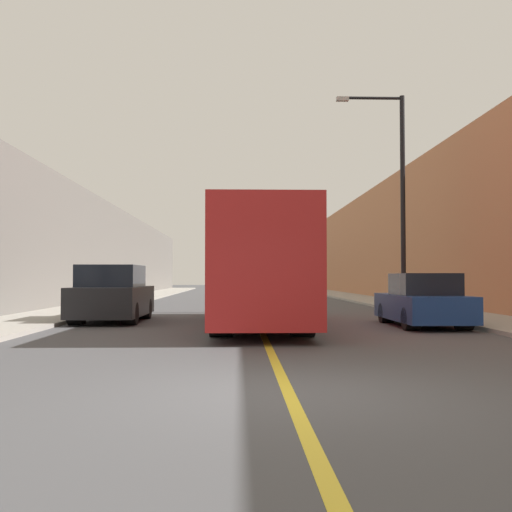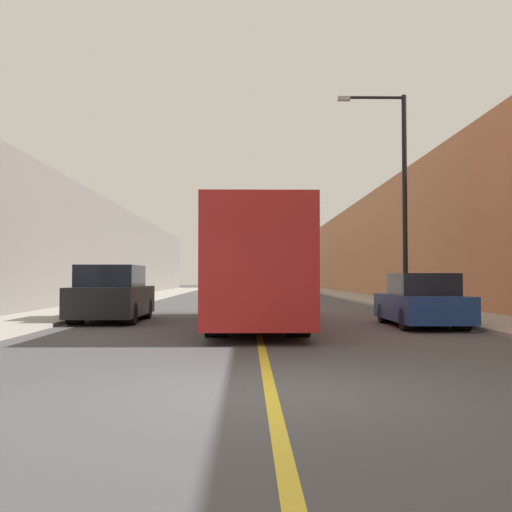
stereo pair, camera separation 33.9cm
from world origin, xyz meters
The scene contains 10 objects.
ground_plane centered at (0.00, 0.00, 0.00)m, with size 200.00×200.00×0.00m, color #474749.
sidewalk_left centered at (-7.24, 30.00, 0.06)m, with size 2.81×72.00×0.12m, color #9E998E.
sidewalk_right centered at (7.24, 30.00, 0.06)m, with size 2.81×72.00×0.12m, color #9E998E.
building_row_left centered at (-10.64, 30.00, 3.05)m, with size 4.00×72.00×6.09m, color #66605B.
building_row_right centered at (10.64, 30.00, 3.79)m, with size 4.00×72.00×7.58m, color #B2724C.
road_center_line centered at (0.00, 30.00, 0.00)m, with size 0.16×72.00×0.01m, color gold.
bus centered at (-0.05, 10.40, 1.73)m, with size 2.51×11.12×3.24m.
parked_suv_left centered at (-4.65, 11.90, 0.84)m, with size 2.02×4.43×1.81m.
car_right_near centered at (4.73, 9.81, 0.69)m, with size 1.83×4.27×1.54m.
street_lamp_right centered at (5.91, 16.82, 5.09)m, with size 2.82×0.24×8.78m.
Camera 1 is at (-0.63, -7.40, 1.44)m, focal length 42.00 mm.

